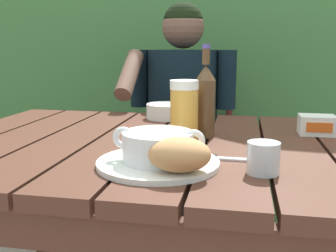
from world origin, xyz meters
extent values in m
cube|color=#4B291D|center=(-0.47, 0.00, 0.73)|extent=(0.15, 0.90, 0.04)
cube|color=#4B291D|center=(-0.31, 0.00, 0.73)|extent=(0.15, 0.90, 0.04)
cube|color=#4B291D|center=(-0.16, 0.00, 0.73)|extent=(0.15, 0.90, 0.04)
cube|color=#4B291D|center=(0.00, 0.00, 0.73)|extent=(0.15, 0.90, 0.04)
cube|color=#4B291D|center=(0.16, 0.00, 0.73)|extent=(0.15, 0.90, 0.04)
cube|color=#4B291D|center=(0.31, 0.00, 0.73)|extent=(0.15, 0.90, 0.04)
cube|color=#4B291D|center=(0.00, -0.42, 0.68)|extent=(1.35, 0.03, 0.08)
cube|color=#4B291D|center=(0.00, 0.42, 0.68)|extent=(1.35, 0.03, 0.08)
cube|color=#4B291D|center=(-0.66, 0.41, 0.36)|extent=(0.06, 0.06, 0.72)
cube|color=#3D6E38|center=(0.00, 1.47, 0.87)|extent=(3.55, 0.60, 1.73)
cylinder|color=#4C3823|center=(-0.83, 1.62, 0.63)|extent=(0.10, 0.10, 1.26)
cylinder|color=#4C3823|center=(-0.62, 1.62, 0.65)|extent=(0.10, 0.10, 1.31)
cylinder|color=#4C3823|center=(0.55, 1.62, 1.03)|extent=(0.10, 0.10, 2.07)
cylinder|color=#4B1E17|center=(0.11, 0.62, 0.22)|extent=(0.04, 0.04, 0.44)
cylinder|color=#4B1E17|center=(-0.30, 0.62, 0.22)|extent=(0.04, 0.04, 0.44)
cylinder|color=#4B1E17|center=(0.11, 1.04, 0.22)|extent=(0.04, 0.04, 0.44)
cylinder|color=#4B1E17|center=(-0.30, 1.04, 0.22)|extent=(0.04, 0.04, 0.44)
cube|color=#4B1E17|center=(-0.10, 0.83, 0.45)|extent=(0.45, 0.46, 0.02)
cylinder|color=#4B1E17|center=(0.11, 1.04, 0.71)|extent=(0.04, 0.04, 0.53)
cylinder|color=#4B1E17|center=(-0.30, 1.04, 0.71)|extent=(0.04, 0.04, 0.53)
cube|color=#4B1E17|center=(-0.10, 1.04, 0.63)|extent=(0.41, 0.02, 0.04)
cube|color=#4B1E17|center=(-0.10, 1.04, 0.76)|extent=(0.41, 0.02, 0.04)
cube|color=#4B1E17|center=(-0.10, 1.04, 0.89)|extent=(0.41, 0.02, 0.04)
cylinder|color=black|center=(-0.01, 0.53, 0.23)|extent=(0.11, 0.11, 0.45)
cylinder|color=black|center=(-0.01, 0.63, 0.51)|extent=(0.13, 0.40, 0.13)
cylinder|color=black|center=(-0.18, 0.53, 0.23)|extent=(0.11, 0.11, 0.45)
cylinder|color=black|center=(-0.18, 0.63, 0.51)|extent=(0.13, 0.40, 0.13)
cylinder|color=black|center=(-0.10, 0.73, 0.75)|extent=(0.32, 0.32, 0.49)
sphere|color=brown|center=(-0.10, 0.73, 1.10)|extent=(0.19, 0.19, 0.19)
sphere|color=black|center=(-0.10, 0.73, 1.12)|extent=(0.18, 0.18, 0.18)
cylinder|color=black|center=(0.10, 0.71, 0.87)|extent=(0.08, 0.08, 0.26)
cylinder|color=black|center=(-0.30, 0.71, 0.87)|extent=(0.08, 0.08, 0.26)
cylinder|color=brown|center=(-0.30, 0.55, 0.90)|extent=(0.07, 0.25, 0.21)
cylinder|color=white|center=(-0.01, -0.23, 0.76)|extent=(0.27, 0.27, 0.01)
cylinder|color=white|center=(-0.01, -0.23, 0.80)|extent=(0.16, 0.16, 0.06)
cylinder|color=#B44F1E|center=(-0.01, -0.23, 0.81)|extent=(0.14, 0.14, 0.01)
torus|color=white|center=(-0.09, -0.23, 0.81)|extent=(0.05, 0.01, 0.05)
torus|color=white|center=(0.07, -0.23, 0.81)|extent=(0.05, 0.01, 0.05)
ellipsoid|color=tan|center=(0.05, -0.30, 0.80)|extent=(0.14, 0.11, 0.07)
cylinder|color=gold|center=(0.02, 0.00, 0.82)|extent=(0.08, 0.08, 0.15)
cylinder|color=white|center=(0.02, 0.00, 0.91)|extent=(0.08, 0.08, 0.02)
cylinder|color=#523720|center=(0.07, 0.07, 0.83)|extent=(0.06, 0.06, 0.17)
cone|color=#523720|center=(0.07, 0.07, 0.94)|extent=(0.06, 0.06, 0.04)
cylinder|color=#523720|center=(0.07, 0.07, 0.98)|extent=(0.02, 0.02, 0.04)
cylinder|color=#50499B|center=(0.07, 0.07, 1.01)|extent=(0.02, 0.02, 0.01)
cylinder|color=silver|center=(0.22, -0.25, 0.79)|extent=(0.07, 0.07, 0.07)
cube|color=white|center=(0.40, 0.16, 0.78)|extent=(0.10, 0.08, 0.06)
cube|color=#E2591A|center=(0.40, 0.12, 0.78)|extent=(0.07, 0.00, 0.03)
cube|color=silver|center=(0.15, -0.16, 0.75)|extent=(0.12, 0.02, 0.00)
cube|color=black|center=(0.09, -0.16, 0.76)|extent=(0.07, 0.02, 0.01)
cylinder|color=white|center=(-0.10, 0.35, 0.78)|extent=(0.15, 0.15, 0.05)
camera|label=1|loc=(0.17, -1.05, 1.01)|focal=41.97mm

